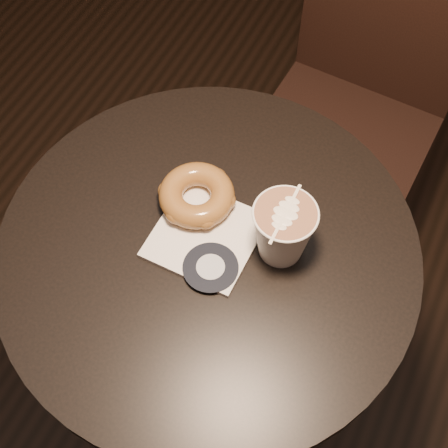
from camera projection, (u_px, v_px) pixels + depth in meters
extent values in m
plane|color=black|center=(214.00, 380.00, 1.67)|extent=(4.50, 4.50, 0.00)
cylinder|color=black|center=(208.00, 250.00, 1.04)|extent=(0.70, 0.70, 0.03)
cylinder|color=black|center=(212.00, 330.00, 1.35)|extent=(0.07, 0.07, 0.70)
cylinder|color=black|center=(214.00, 379.00, 1.66)|extent=(0.44, 0.44, 0.02)
cube|color=black|center=(341.00, 138.00, 1.52)|extent=(0.42, 0.42, 0.04)
cylinder|color=black|center=(244.00, 210.00, 1.68)|extent=(0.04, 0.04, 0.45)
cylinder|color=black|center=(361.00, 265.00, 1.59)|extent=(0.04, 0.04, 0.45)
cylinder|color=black|center=(298.00, 124.00, 1.83)|extent=(0.04, 0.04, 0.45)
cylinder|color=black|center=(408.00, 170.00, 1.74)|extent=(0.04, 0.04, 0.45)
cube|color=white|center=(205.00, 236.00, 1.03)|extent=(0.17, 0.17, 0.01)
torus|color=brown|center=(197.00, 195.00, 1.04)|extent=(0.13, 0.13, 0.04)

